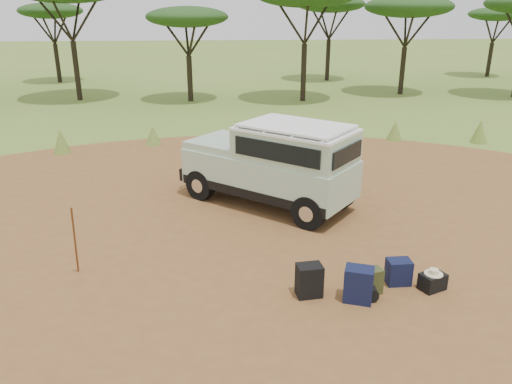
{
  "coord_description": "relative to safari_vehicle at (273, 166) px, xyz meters",
  "views": [
    {
      "loc": [
        -0.72,
        -8.77,
        4.74
      ],
      "look_at": [
        0.11,
        1.25,
        1.0
      ],
      "focal_mm": 35.0,
      "sensor_mm": 36.0,
      "label": 1
    }
  ],
  "objects": [
    {
      "name": "acacia_treeline",
      "position": [
        0.07,
        16.83,
        3.83
      ],
      "size": [
        46.7,
        13.2,
        6.26
      ],
      "color": "black",
      "rests_on": "ground"
    },
    {
      "name": "safari_hat",
      "position": [
        2.36,
        -4.28,
        -0.7
      ],
      "size": [
        0.32,
        0.32,
        0.09
      ],
      "color": "beige",
      "rests_on": "hard_case"
    },
    {
      "name": "dirt_clearing",
      "position": [
        -0.69,
        -2.98,
        -1.04
      ],
      "size": [
        23.0,
        23.0,
        0.01
      ],
      "primitive_type": "cylinder",
      "color": "brown",
      "rests_on": "ground"
    },
    {
      "name": "hard_case",
      "position": [
        2.36,
        -4.28,
        -0.89
      ],
      "size": [
        0.52,
        0.45,
        0.31
      ],
      "primitive_type": "cube",
      "rotation": [
        0.0,
        0.0,
        0.39
      ],
      "color": "black",
      "rests_on": "ground"
    },
    {
      "name": "backpack_navy",
      "position": [
        0.94,
        -4.53,
        -0.73
      ],
      "size": [
        0.57,
        0.49,
        0.63
      ],
      "primitive_type": "cube",
      "rotation": [
        0.0,
        0.0,
        -0.36
      ],
      "color": "#101633",
      "rests_on": "ground"
    },
    {
      "name": "stuff_sack",
      "position": [
        1.15,
        -4.51,
        -0.91
      ],
      "size": [
        0.28,
        0.28,
        0.26
      ],
      "primitive_type": "cylinder",
      "rotation": [
        1.57,
        0.0,
        -0.05
      ],
      "color": "black",
      "rests_on": "ground"
    },
    {
      "name": "backpack_black",
      "position": [
        0.13,
        -4.3,
        -0.75
      ],
      "size": [
        0.47,
        0.37,
        0.59
      ],
      "primitive_type": "cube",
      "rotation": [
        0.0,
        0.0,
        0.11
      ],
      "color": "black",
      "rests_on": "ground"
    },
    {
      "name": "backpack_olive",
      "position": [
        1.24,
        -4.31,
        -0.81
      ],
      "size": [
        0.39,
        0.33,
        0.47
      ],
      "primitive_type": "cube",
      "rotation": [
        0.0,
        0.0,
        0.28
      ],
      "color": "#3C451F",
      "rests_on": "ground"
    },
    {
      "name": "duffel_navy",
      "position": [
        1.82,
        -4.03,
        -0.81
      ],
      "size": [
        0.42,
        0.32,
        0.47
      ],
      "primitive_type": "cube",
      "rotation": [
        0.0,
        0.0,
        0.01
      ],
      "color": "#101633",
      "rests_on": "ground"
    },
    {
      "name": "ground",
      "position": [
        -0.69,
        -2.98,
        -1.04
      ],
      "size": [
        140.0,
        140.0,
        0.0
      ],
      "primitive_type": "plane",
      "color": "#597E2C",
      "rests_on": "ground"
    },
    {
      "name": "grass_fringe",
      "position": [
        -0.57,
        5.69,
        -0.64
      ],
      "size": [
        36.6,
        1.6,
        0.9
      ],
      "color": "#597E2C",
      "rests_on": "ground"
    },
    {
      "name": "walking_staff",
      "position": [
        -4.04,
        -3.26,
        -0.32
      ],
      "size": [
        0.17,
        0.33,
        1.44
      ],
      "primitive_type": "cylinder",
      "rotation": [
        0.22,
        0.0,
        0.39
      ],
      "color": "brown",
      "rests_on": "ground"
    },
    {
      "name": "safari_vehicle",
      "position": [
        0.0,
        0.0,
        0.0
      ],
      "size": [
        4.49,
        4.15,
        2.16
      ],
      "rotation": [
        0.0,
        0.0,
        -0.7
      ],
      "color": "#A6C2A6",
      "rests_on": "ground"
    }
  ]
}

